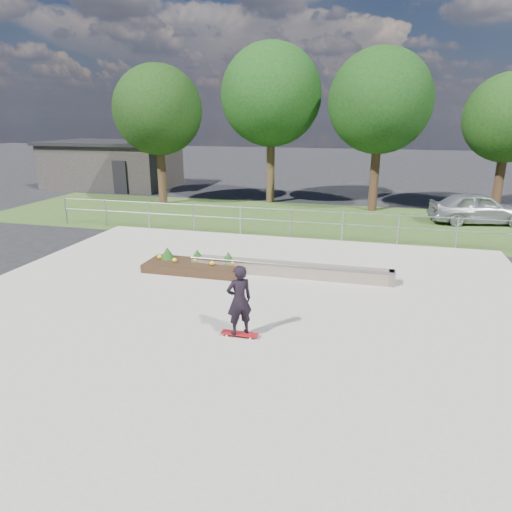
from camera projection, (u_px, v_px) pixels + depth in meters
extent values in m
plane|color=black|center=(232.00, 317.00, 10.84)|extent=(120.00, 120.00, 0.00)
cube|color=#324C1E|center=(304.00, 220.00, 21.01)|extent=(30.00, 8.00, 0.02)
cube|color=#ACA599|center=(232.00, 316.00, 10.83)|extent=(15.00, 15.00, 0.06)
cylinder|color=gray|center=(66.00, 211.00, 20.00)|extent=(0.06, 0.06, 1.20)
cylinder|color=gray|center=(106.00, 213.00, 19.52)|extent=(0.06, 0.06, 1.20)
cylinder|color=#93969B|center=(149.00, 216.00, 19.04)|extent=(0.06, 0.06, 1.20)
cylinder|color=gray|center=(193.00, 218.00, 18.56)|extent=(0.06, 0.06, 1.20)
cylinder|color=#9A9CA3|center=(240.00, 221.00, 18.08)|extent=(0.06, 0.06, 1.20)
cylinder|color=gray|center=(290.00, 224.00, 17.59)|extent=(0.06, 0.06, 1.20)
cylinder|color=#92959A|center=(343.00, 227.00, 17.11)|extent=(0.06, 0.06, 1.20)
cylinder|color=gray|center=(398.00, 230.00, 16.63)|extent=(0.06, 0.06, 1.20)
cylinder|color=#93959B|center=(457.00, 233.00, 16.15)|extent=(0.06, 0.06, 1.20)
cylinder|color=#919399|center=(290.00, 210.00, 17.43)|extent=(20.00, 0.04, 0.04)
cylinder|color=#999BA1|center=(290.00, 221.00, 17.57)|extent=(20.00, 0.04, 0.04)
cube|color=#2C2927|center=(113.00, 166.00, 30.44)|extent=(8.00, 5.00, 2.80)
cube|color=black|center=(111.00, 143.00, 30.00)|extent=(8.40, 5.40, 0.20)
cube|color=black|center=(120.00, 177.00, 27.72)|extent=(0.90, 0.10, 2.00)
cylinder|color=#352215|center=(162.00, 177.00, 24.36)|extent=(0.44, 0.44, 2.93)
sphere|color=black|center=(158.00, 110.00, 23.35)|extent=(4.55, 4.55, 4.55)
cylinder|color=#372716|center=(271.00, 171.00, 24.81)|extent=(0.44, 0.44, 3.38)
sphere|color=black|center=(271.00, 95.00, 23.65)|extent=(5.25, 5.25, 5.25)
cylinder|color=#311E13|center=(374.00, 179.00, 22.60)|extent=(0.44, 0.44, 3.15)
sphere|color=black|center=(380.00, 101.00, 21.51)|extent=(4.90, 4.90, 4.90)
cylinder|color=#331F14|center=(499.00, 184.00, 22.60)|extent=(0.44, 0.44, 2.70)
sphere|color=black|center=(509.00, 118.00, 21.68)|extent=(4.20, 4.20, 4.20)
cube|color=#6B5D4F|center=(289.00, 270.00, 13.40)|extent=(6.00, 0.40, 0.40)
cylinder|color=gray|center=(288.00, 265.00, 13.16)|extent=(6.00, 0.06, 0.06)
cube|color=brown|center=(197.00, 262.00, 14.10)|extent=(0.15, 0.42, 0.40)
cube|color=brown|center=(391.00, 278.00, 12.71)|extent=(0.15, 0.42, 0.40)
cube|color=black|center=(195.00, 267.00, 13.87)|extent=(3.00, 1.20, 0.25)
sphere|color=yellow|center=(160.00, 257.00, 14.20)|extent=(0.14, 0.14, 0.14)
sphere|color=yellow|center=(175.00, 260.00, 13.87)|extent=(0.14, 0.14, 0.14)
sphere|color=yellow|center=(196.00, 260.00, 13.91)|extent=(0.14, 0.14, 0.14)
sphere|color=yellow|center=(212.00, 263.00, 13.58)|extent=(0.14, 0.14, 0.14)
sphere|color=yellow|center=(233.00, 263.00, 13.62)|extent=(0.14, 0.14, 0.14)
cone|color=#143E11|center=(167.00, 253.00, 14.26)|extent=(0.44, 0.44, 0.36)
cone|color=#163E11|center=(197.00, 255.00, 14.02)|extent=(0.44, 0.44, 0.36)
cone|color=#164212|center=(228.00, 258.00, 13.78)|extent=(0.44, 0.44, 0.36)
cylinder|color=silver|center=(227.00, 336.00, 9.74)|extent=(0.05, 0.03, 0.05)
cylinder|color=white|center=(229.00, 332.00, 9.91)|extent=(0.05, 0.03, 0.05)
cylinder|color=silver|center=(250.00, 339.00, 9.62)|extent=(0.05, 0.03, 0.05)
cylinder|color=white|center=(252.00, 335.00, 9.78)|extent=(0.05, 0.03, 0.05)
cylinder|color=#9E9FA3|center=(228.00, 333.00, 9.82)|extent=(0.02, 0.18, 0.02)
cylinder|color=#A5A5AA|center=(251.00, 336.00, 9.69)|extent=(0.02, 0.18, 0.02)
cube|color=maroon|center=(240.00, 334.00, 9.75)|extent=(0.80, 0.21, 0.02)
imported|color=black|center=(239.00, 300.00, 9.52)|extent=(0.66, 0.62, 1.53)
imported|color=#A2A6AB|center=(478.00, 208.00, 20.08)|extent=(4.32, 2.36, 1.39)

